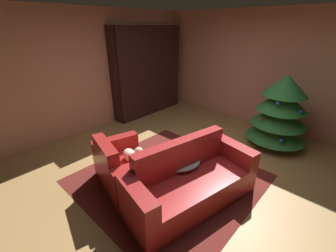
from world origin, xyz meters
The scene contains 11 objects.
ground_plane centered at (0.00, 0.00, 0.00)m, with size 6.68×6.68×0.00m, color #AB804B.
wall_back centered at (0.00, 2.74, 1.31)m, with size 5.68×0.06×2.62m, color tan.
wall_left centered at (-2.81, 0.00, 1.31)m, with size 0.06×5.54×2.62m, color tan.
area_rug centered at (-0.12, -0.44, 0.00)m, with size 2.54×2.55×0.01m, color maroon.
bookshelf_unit centered at (-2.55, 1.50, 1.09)m, with size 0.38×2.07×2.26m.
armchair_red centered at (-0.53, -0.99, 0.29)m, with size 1.19×0.98×0.81m.
couch_red centered at (0.42, -0.60, 0.30)m, with size 1.08×1.96×0.87m.
coffee_table centered at (0.05, -0.43, 0.42)m, with size 0.66×0.66×0.47m.
book_stack_on_table centered at (0.10, -0.39, 0.52)m, with size 0.21×0.18×0.11m.
bottle_on_table centered at (0.23, -0.46, 0.60)m, with size 0.06×0.06×0.32m.
decorated_tree centered at (0.71, 1.84, 0.73)m, with size 1.13×1.13×1.45m.
Camera 1 is at (1.82, -2.56, 2.28)m, focal length 23.51 mm.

